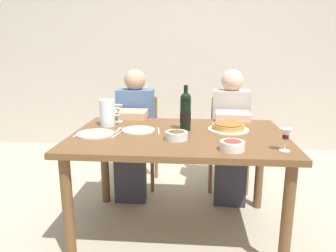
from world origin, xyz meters
TOP-DOWN VIEW (x-y plane):
  - ground_plane at (0.00, 0.00)m, footprint 8.00×8.00m
  - back_wall at (0.00, 2.16)m, footprint 8.00×0.10m
  - dining_table at (0.00, 0.00)m, footprint 1.50×1.00m
  - wine_bottle at (0.04, 0.10)m, footprint 0.08×0.08m
  - water_pitcher at (-0.56, 0.19)m, footprint 0.17×0.12m
  - baked_tart at (0.36, 0.13)m, footprint 0.30×0.30m
  - salad_bowl at (0.34, -0.35)m, footprint 0.15×0.15m
  - olive_bowl at (-0.01, -0.15)m, footprint 0.15×0.15m
  - wine_glass_left_diner at (0.64, -0.34)m, footprint 0.07×0.07m
  - wine_glass_right_diner at (-0.51, 0.34)m, footprint 0.07×0.07m
  - dinner_plate_left_setting at (-0.30, 0.06)m, footprint 0.24×0.24m
  - dinner_plate_right_setting at (-0.58, -0.07)m, footprint 0.26×0.26m
  - fork_left_setting at (-0.45, 0.06)m, footprint 0.02×0.16m
  - knife_left_setting at (-0.15, 0.06)m, footprint 0.03×0.18m
  - knife_right_setting at (-0.43, -0.07)m, footprint 0.04×0.18m
  - spoon_right_setting at (-0.70, -0.07)m, footprint 0.03×0.16m
  - chair_left at (-0.45, 0.91)m, footprint 0.40×0.40m
  - diner_left at (-0.45, 0.67)m, footprint 0.34×0.50m
  - chair_right at (0.45, 0.91)m, footprint 0.42×0.42m
  - diner_right at (0.44, 0.68)m, footprint 0.35×0.52m

SIDE VIEW (x-z plane):
  - ground_plane at x=0.00m, z-range 0.00..0.00m
  - chair_left at x=-0.45m, z-range 0.06..0.93m
  - chair_right at x=0.45m, z-range 0.06..0.93m
  - diner_left at x=-0.45m, z-range 0.04..1.20m
  - diner_right at x=0.44m, z-range 0.04..1.20m
  - dining_table at x=0.00m, z-range 0.29..1.05m
  - fork_left_setting at x=-0.45m, z-range 0.76..0.76m
  - knife_left_setting at x=-0.15m, z-range 0.76..0.76m
  - knife_right_setting at x=-0.43m, z-range 0.76..0.76m
  - spoon_right_setting at x=-0.70m, z-range 0.76..0.76m
  - dinner_plate_left_setting at x=-0.30m, z-range 0.76..0.77m
  - dinner_plate_right_setting at x=-0.58m, z-range 0.76..0.77m
  - baked_tart at x=0.36m, z-range 0.76..0.82m
  - olive_bowl at x=-0.01m, z-range 0.76..0.82m
  - salad_bowl at x=0.34m, z-range 0.76..0.83m
  - water_pitcher at x=-0.56m, z-range 0.75..0.95m
  - wine_glass_left_diner at x=0.64m, z-range 0.79..0.93m
  - wine_glass_right_diner at x=-0.51m, z-range 0.79..0.93m
  - wine_bottle at x=0.04m, z-range 0.73..1.07m
  - back_wall at x=0.00m, z-range 0.00..2.80m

